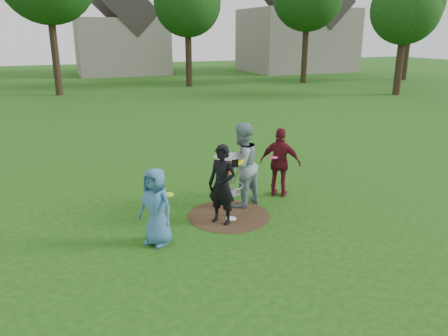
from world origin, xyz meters
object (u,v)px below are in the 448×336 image
object	(u,v)px
disc_golf_basket	(229,171)
player_grey	(242,165)
player_black	(222,185)
player_maroon	(280,163)
player_blue	(156,207)

from	to	relation	value
disc_golf_basket	player_grey	bearing A→B (deg)	44.27
player_black	disc_golf_basket	xyz separation A→B (m)	(0.26, 0.27, 0.18)
player_grey	player_maroon	xyz separation A→B (m)	(1.11, 0.23, -0.13)
player_blue	player_black	bearing A→B (deg)	68.71
player_black	disc_golf_basket	bearing A→B (deg)	96.55
player_blue	player_black	distance (m)	1.54
player_blue	player_grey	bearing A→B (deg)	80.26
player_black	player_grey	bearing A→B (deg)	95.32
player_grey	disc_golf_basket	distance (m)	0.69
player_blue	player_maroon	size ratio (longest dim) A/B	0.89
player_black	disc_golf_basket	distance (m)	0.42
player_black	player_maroon	bearing A→B (deg)	78.26
player_maroon	disc_golf_basket	xyz separation A→B (m)	(-1.60, -0.71, 0.18)
player_black	disc_golf_basket	world-z (taller)	player_black
player_black	player_blue	bearing A→B (deg)	-112.98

